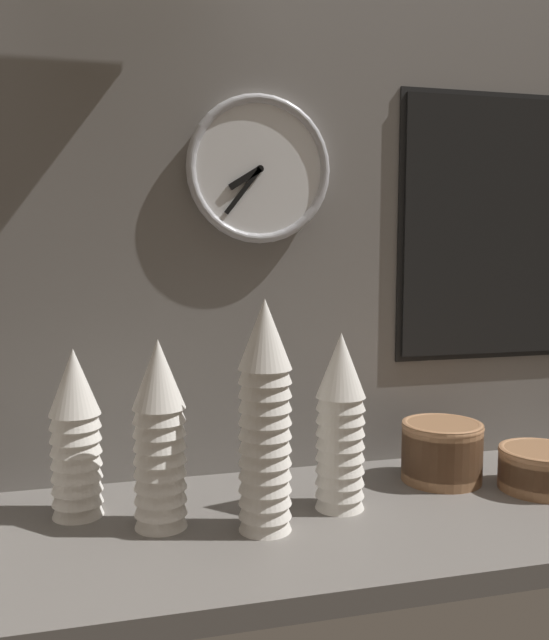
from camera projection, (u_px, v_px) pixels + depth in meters
The scene contains 10 objects.
ground_plane at pixel (304, 524), 1.24m from camera, with size 1.60×0.56×0.04m, color slate.
wall_tiled_back at pixel (269, 227), 1.43m from camera, with size 1.60×0.03×1.05m.
cup_stack_left at pixel (76, 433), 1.21m from camera, with size 0.09×0.09×0.31m.
cup_stack_center_left at pixel (159, 434), 1.16m from camera, with size 0.09×0.09×0.33m.
cup_stack_center_right at pixel (340, 421), 1.24m from camera, with size 0.09×0.09×0.33m.
cup_stack_center at pixel (265, 416), 1.14m from camera, with size 0.09×0.09×0.40m.
bowl_stack_far_right at pixel (541, 467), 1.35m from camera, with size 0.17×0.17×0.08m.
bowl_stack_right at pixel (442, 450), 1.40m from camera, with size 0.17×0.17×0.12m.
wall_clock at pixel (259, 169), 1.38m from camera, with size 0.30×0.03×0.30m.
menu_board at pixel (498, 228), 1.54m from camera, with size 0.49×0.01×0.60m.
Camera 1 is at (-0.35, -1.14, 0.49)m, focal length 38.00 mm.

